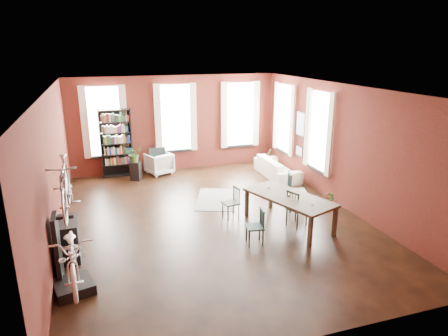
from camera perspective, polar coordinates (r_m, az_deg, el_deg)
name	(u,v)px	position (r m, az deg, el deg)	size (l,w,h in m)	color
room	(215,129)	(9.95, -1.25, 5.60)	(9.00, 9.04, 3.22)	black
dining_table	(288,211)	(9.61, 9.19, -6.06)	(1.00, 2.19, 0.75)	#4E402E
dining_chair_a	(255,227)	(8.66, 4.41, -8.36)	(0.37, 0.37, 0.79)	#1A3B39
dining_chair_b	(231,203)	(9.89, 0.97, -5.00)	(0.37, 0.37, 0.79)	black
dining_chair_c	(297,208)	(9.62, 10.39, -5.64)	(0.41, 0.41, 0.89)	black
dining_chair_d	(297,192)	(10.48, 10.39, -3.35)	(0.47, 0.47, 1.02)	#183536
bookshelf	(116,143)	(13.38, -15.13, 3.43)	(1.00, 0.32, 2.20)	black
white_armchair	(159,162)	(13.48, -9.26, 0.79)	(0.76, 0.72, 0.79)	silver
cream_sofa	(277,165)	(13.12, 7.65, 0.47)	(2.08, 0.61, 0.81)	beige
striped_rug	(217,199)	(11.19, -1.06, -4.48)	(1.07, 1.72, 0.01)	black
bike_trainer	(74,287)	(7.70, -20.65, -15.58)	(0.63, 0.63, 0.18)	black
bike_wall_rack	(58,250)	(7.78, -22.66, -10.71)	(0.16, 0.60, 1.30)	black
console_table	(69,239)	(8.69, -21.27, -9.44)	(0.40, 0.80, 0.80)	black
plant_stand	(136,171)	(13.01, -12.48, -0.41)	(0.30, 0.30, 0.60)	black
plant_by_sofa	(266,164)	(14.06, 6.07, 0.60)	(0.39, 0.70, 0.31)	#2E5020
plant_small	(330,205)	(10.99, 14.89, -5.08)	(0.22, 0.42, 0.15)	#365E25
bicycle_floor	(70,231)	(7.25, -21.14, -8.44)	(0.66, 0.99, 1.88)	white
bicycle_hung	(63,168)	(7.23, -22.01, -0.05)	(0.47, 1.00, 1.66)	#A5A8AD
plant_on_stand	(134,155)	(12.87, -12.72, 1.76)	(0.49, 0.55, 0.43)	#376127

